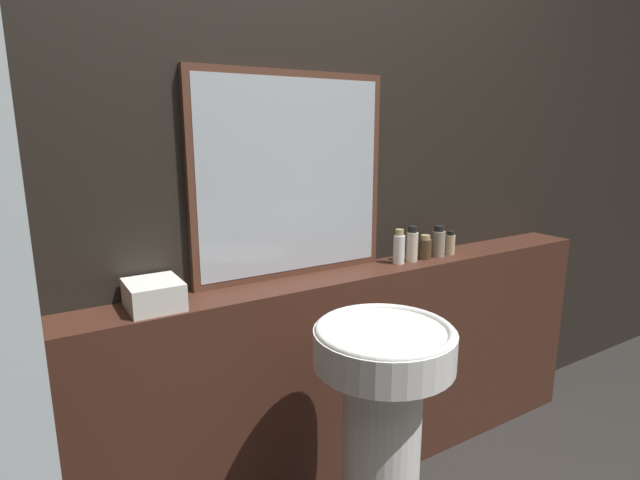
{
  "coord_description": "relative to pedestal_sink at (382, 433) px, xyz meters",
  "views": [
    {
      "loc": [
        -0.95,
        -0.36,
        1.45
      ],
      "look_at": [
        -0.07,
        1.06,
        1.07
      ],
      "focal_mm": 28.0,
      "sensor_mm": 36.0,
      "label": 1
    }
  ],
  "objects": [
    {
      "name": "shampoo_bottle",
      "position": [
        0.44,
        0.46,
        0.43
      ],
      "size": [
        0.05,
        0.05,
        0.14
      ],
      "color": "white",
      "rests_on": "vanity_counter"
    },
    {
      "name": "lotion_bottle",
      "position": [
        0.59,
        0.46,
        0.41
      ],
      "size": [
        0.05,
        0.05,
        0.1
      ],
      "color": "#4C3823",
      "rests_on": "vanity_counter"
    },
    {
      "name": "mirror",
      "position": [
        -0.01,
        0.54,
        0.74
      ],
      "size": [
        0.77,
        0.03,
        0.74
      ],
      "color": "#563323",
      "rests_on": "vanity_counter"
    },
    {
      "name": "vanity_counter",
      "position": [
        0.07,
        0.46,
        -0.08
      ],
      "size": [
        2.81,
        0.21,
        0.9
      ],
      "color": "#422319",
      "rests_on": "ground_plane"
    },
    {
      "name": "body_wash_bottle",
      "position": [
        0.67,
        0.46,
        0.43
      ],
      "size": [
        0.06,
        0.06,
        0.14
      ],
      "color": "gray",
      "rests_on": "vanity_counter"
    },
    {
      "name": "towel_stack",
      "position": [
        -0.54,
        0.46,
        0.41
      ],
      "size": [
        0.16,
        0.18,
        0.09
      ],
      "color": "silver",
      "rests_on": "vanity_counter"
    },
    {
      "name": "hand_soap_bottle",
      "position": [
        0.74,
        0.46,
        0.41
      ],
      "size": [
        0.04,
        0.04,
        0.11
      ],
      "color": "#C6B284",
      "rests_on": "vanity_counter"
    },
    {
      "name": "pedestal_sink",
      "position": [
        0.0,
        0.0,
        0.0
      ],
      "size": [
        0.42,
        0.42,
        0.88
      ],
      "color": "white",
      "rests_on": "ground_plane"
    },
    {
      "name": "conditioner_bottle",
      "position": [
        0.52,
        0.46,
        0.44
      ],
      "size": [
        0.05,
        0.05,
        0.15
      ],
      "color": "beige",
      "rests_on": "vanity_counter"
    },
    {
      "name": "wall_back",
      "position": [
        0.07,
        0.59,
        0.72
      ],
      "size": [
        8.0,
        0.06,
        2.5
      ],
      "color": "black",
      "rests_on": "ground_plane"
    }
  ]
}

